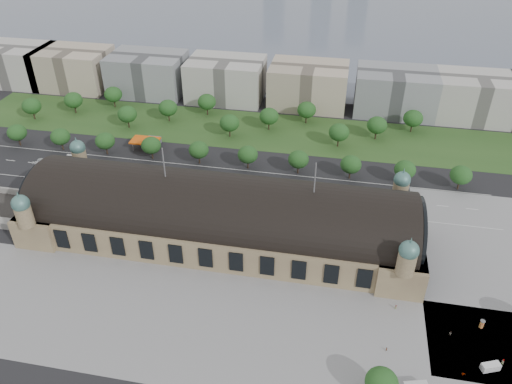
% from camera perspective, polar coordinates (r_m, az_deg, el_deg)
% --- Properties ---
extents(ground, '(900.00, 900.00, 0.00)m').
position_cam_1_polar(ground, '(196.73, -4.07, -5.12)').
color(ground, black).
rests_on(ground, ground).
extents(station, '(150.00, 48.40, 44.30)m').
position_cam_1_polar(station, '(190.45, -4.19, -2.71)').
color(station, '#9E8B62').
rests_on(station, ground).
extents(plaza_south, '(190.00, 48.00, 0.12)m').
position_cam_1_polar(plaza_south, '(164.14, -4.50, -15.07)').
color(plaza_south, gray).
rests_on(plaza_south, ground).
extents(plaza_east, '(56.00, 100.00, 0.12)m').
position_cam_1_polar(plaza_east, '(201.37, 25.95, -8.11)').
color(plaza_east, gray).
rests_on(plaza_east, ground).
extents(road_slab, '(260.00, 26.00, 0.10)m').
position_cam_1_polar(road_slab, '(231.15, -6.55, 1.33)').
color(road_slab, black).
rests_on(road_slab, ground).
extents(grass_belt, '(300.00, 45.00, 0.10)m').
position_cam_1_polar(grass_belt, '(276.08, -2.31, 7.27)').
color(grass_belt, '#294E1F').
rests_on(grass_belt, ground).
extents(petrol_station, '(14.00, 13.00, 5.05)m').
position_cam_1_polar(petrol_station, '(262.58, -12.04, 5.75)').
color(petrol_station, '#E2560D').
rests_on(petrol_station, ground).
extents(lake, '(700.00, 320.00, 0.08)m').
position_cam_1_polar(lake, '(463.90, 5.54, 18.28)').
color(lake, slate).
rests_on(lake, ground).
extents(office_0, '(45.00, 32.00, 24.00)m').
position_cam_1_polar(office_0, '(368.88, -25.67, 13.02)').
color(office_0, '#B4B1AB').
rests_on(office_0, ground).
extents(office_1, '(45.00, 32.00, 24.00)m').
position_cam_1_polar(office_1, '(347.38, -20.12, 13.13)').
color(office_1, '#BDAB94').
rests_on(office_1, ground).
extents(office_2, '(45.00, 32.00, 24.00)m').
position_cam_1_polar(office_2, '(325.45, -12.26, 13.07)').
color(office_2, gray).
rests_on(office_2, ground).
extents(office_3, '(45.00, 32.00, 24.00)m').
position_cam_1_polar(office_3, '(310.10, -3.45, 12.73)').
color(office_3, '#B4B1AB').
rests_on(office_3, ground).
extents(office_4, '(45.00, 32.00, 24.00)m').
position_cam_1_polar(office_4, '(302.34, 6.00, 12.04)').
color(office_4, '#BDAB94').
rests_on(office_4, ground).
extents(office_5, '(45.00, 32.00, 24.00)m').
position_cam_1_polar(office_5, '(302.75, 15.62, 11.01)').
color(office_5, gray).
rests_on(office_5, ground).
extents(office_6, '(45.00, 32.00, 24.00)m').
position_cam_1_polar(office_6, '(310.09, 23.98, 9.85)').
color(office_6, '#B4B1AB').
rests_on(office_6, ground).
extents(tree_row_0, '(9.60, 9.60, 11.52)m').
position_cam_1_polar(tree_row_0, '(282.73, -25.66, 6.15)').
color(tree_row_0, '#2D2116').
rests_on(tree_row_0, ground).
extents(tree_row_1, '(9.60, 9.60, 11.52)m').
position_cam_1_polar(tree_row_1, '(269.65, -21.46, 5.90)').
color(tree_row_1, '#2D2116').
rests_on(tree_row_1, ground).
extents(tree_row_2, '(9.60, 9.60, 11.52)m').
position_cam_1_polar(tree_row_2, '(258.15, -16.88, 5.60)').
color(tree_row_2, '#2D2116').
rests_on(tree_row_2, ground).
extents(tree_row_3, '(9.60, 9.60, 11.52)m').
position_cam_1_polar(tree_row_3, '(248.43, -11.90, 5.24)').
color(tree_row_3, '#2D2116').
rests_on(tree_row_3, ground).
extents(tree_row_4, '(9.60, 9.60, 11.52)m').
position_cam_1_polar(tree_row_4, '(240.73, -6.57, 4.80)').
color(tree_row_4, '#2D2116').
rests_on(tree_row_4, ground).
extents(tree_row_5, '(9.60, 9.60, 11.52)m').
position_cam_1_polar(tree_row_5, '(235.23, -0.95, 4.30)').
color(tree_row_5, '#2D2116').
rests_on(tree_row_5, ground).
extents(tree_row_6, '(9.60, 9.60, 11.52)m').
position_cam_1_polar(tree_row_6, '(232.09, 4.88, 3.73)').
color(tree_row_6, '#2D2116').
rests_on(tree_row_6, ground).
extents(tree_row_7, '(9.60, 9.60, 11.52)m').
position_cam_1_polar(tree_row_7, '(231.41, 10.79, 3.11)').
color(tree_row_7, '#2D2116').
rests_on(tree_row_7, ground).
extents(tree_row_8, '(9.60, 9.60, 11.52)m').
position_cam_1_polar(tree_row_8, '(233.22, 16.66, 2.46)').
color(tree_row_8, '#2D2116').
rests_on(tree_row_8, ground).
extents(tree_row_9, '(9.60, 9.60, 11.52)m').
position_cam_1_polar(tree_row_9, '(237.45, 22.39, 1.81)').
color(tree_row_9, '#2D2116').
rests_on(tree_row_9, ground).
extents(tree_belt_0, '(10.40, 10.40, 12.48)m').
position_cam_1_polar(tree_belt_0, '(309.93, -24.27, 8.96)').
color(tree_belt_0, '#2D2116').
rests_on(tree_belt_0, ground).
extents(tree_belt_1, '(10.40, 10.40, 12.48)m').
position_cam_1_polar(tree_belt_1, '(309.07, -20.15, 9.84)').
color(tree_belt_1, '#2D2116').
rests_on(tree_belt_1, ground).
extents(tree_belt_2, '(10.40, 10.40, 12.48)m').
position_cam_1_polar(tree_belt_2, '(309.85, -16.01, 10.67)').
color(tree_belt_2, '#2D2116').
rests_on(tree_belt_2, ground).
extents(tree_belt_3, '(10.40, 10.40, 12.48)m').
position_cam_1_polar(tree_belt_3, '(282.20, -14.50, 8.61)').
color(tree_belt_3, '#2D2116').
rests_on(tree_belt_3, ground).
extents(tree_belt_4, '(10.40, 10.40, 12.48)m').
position_cam_1_polar(tree_belt_4, '(285.08, -10.03, 9.45)').
color(tree_belt_4, '#2D2116').
rests_on(tree_belt_4, ground).
extents(tree_belt_5, '(10.40, 10.40, 12.48)m').
position_cam_1_polar(tree_belt_5, '(289.69, -5.64, 10.21)').
color(tree_belt_5, '#2D2116').
rests_on(tree_belt_5, ground).
extents(tree_belt_6, '(10.40, 10.40, 12.48)m').
position_cam_1_polar(tree_belt_6, '(264.03, -3.05, 7.89)').
color(tree_belt_6, '#2D2116').
rests_on(tree_belt_6, ground).
extents(tree_belt_7, '(10.40, 10.40, 12.48)m').
position_cam_1_polar(tree_belt_7, '(271.14, 1.50, 8.65)').
color(tree_belt_7, '#2D2116').
rests_on(tree_belt_7, ground).
extents(tree_belt_8, '(10.40, 10.40, 12.48)m').
position_cam_1_polar(tree_belt_8, '(279.88, 5.81, 9.33)').
color(tree_belt_8, '#2D2116').
rests_on(tree_belt_8, ground).
extents(tree_belt_9, '(10.40, 10.40, 12.48)m').
position_cam_1_polar(tree_belt_9, '(257.47, 9.47, 6.74)').
color(tree_belt_9, '#2D2116').
rests_on(tree_belt_9, ground).
extents(tree_belt_10, '(10.40, 10.40, 12.48)m').
position_cam_1_polar(tree_belt_10, '(268.81, 13.67, 7.43)').
color(tree_belt_10, '#2D2116').
rests_on(tree_belt_10, ground).
extents(tree_belt_11, '(10.40, 10.40, 12.48)m').
position_cam_1_polar(tree_belt_11, '(281.49, 17.52, 8.03)').
color(tree_belt_11, '#2D2116').
rests_on(tree_belt_11, ground).
extents(tree_plaza_s, '(9.00, 9.00, 10.64)m').
position_cam_1_polar(tree_plaza_s, '(146.66, 14.16, -20.37)').
color(tree_plaza_s, '#2D2116').
rests_on(tree_plaza_s, ground).
extents(traffic_car_0, '(4.29, 1.99, 1.42)m').
position_cam_1_polar(traffic_car_0, '(264.62, -23.86, 3.10)').
color(traffic_car_0, white).
rests_on(traffic_car_0, ground).
extents(traffic_car_1, '(4.68, 1.86, 1.51)m').
position_cam_1_polar(traffic_car_1, '(265.32, -23.25, 3.35)').
color(traffic_car_1, '#909498').
rests_on(traffic_car_1, ground).
extents(traffic_car_2, '(5.45, 2.66, 1.49)m').
position_cam_1_polar(traffic_car_2, '(239.68, -16.53, 1.51)').
color(traffic_car_2, black).
rests_on(traffic_car_2, ground).
extents(traffic_car_3, '(5.78, 2.79, 1.62)m').
position_cam_1_polar(traffic_car_3, '(236.29, -10.23, 1.99)').
color(traffic_car_3, maroon).
rests_on(traffic_car_3, ground).
extents(traffic_car_4, '(3.84, 1.76, 1.28)m').
position_cam_1_polar(traffic_car_4, '(215.82, 1.57, -0.85)').
color(traffic_car_4, '#172342').
rests_on(traffic_car_4, ground).
extents(traffic_car_5, '(5.00, 1.90, 1.63)m').
position_cam_1_polar(traffic_car_5, '(226.94, 9.30, 0.64)').
color(traffic_car_5, '#57595E').
rests_on(traffic_car_5, ground).
extents(traffic_car_6, '(5.42, 2.97, 1.44)m').
position_cam_1_polar(traffic_car_6, '(220.41, 16.12, -1.51)').
color(traffic_car_6, white).
rests_on(traffic_car_6, ground).
extents(parked_car_0, '(4.05, 3.14, 1.28)m').
position_cam_1_polar(parked_car_0, '(237.61, -18.62, 0.76)').
color(parked_car_0, black).
rests_on(parked_car_0, ground).
extents(parked_car_1, '(5.97, 4.44, 1.51)m').
position_cam_1_polar(parked_car_1, '(237.31, -19.65, 0.52)').
color(parked_car_1, maroon).
rests_on(parked_car_1, ground).
extents(parked_car_2, '(5.66, 3.97, 1.52)m').
position_cam_1_polar(parked_car_2, '(231.05, -14.79, 0.52)').
color(parked_car_2, '#1D1B4C').
rests_on(parked_car_2, ground).
extents(parked_car_3, '(4.89, 3.70, 1.55)m').
position_cam_1_polar(parked_car_3, '(224.91, -10.98, 0.10)').
color(parked_car_3, '#595D60').
rests_on(parked_car_3, ground).
extents(parked_car_4, '(5.03, 4.24, 1.63)m').
position_cam_1_polar(parked_car_4, '(218.99, -9.21, -0.70)').
color(parked_car_4, silver).
rests_on(parked_car_4, ground).
extents(parked_car_5, '(5.81, 4.68, 1.47)m').
position_cam_1_polar(parked_car_5, '(219.21, -9.16, -0.68)').
color(parked_car_5, gray).
rests_on(parked_car_5, ground).
extents(parked_car_6, '(5.48, 4.44, 1.49)m').
position_cam_1_polar(parked_car_6, '(220.08, -8.75, -0.48)').
color(parked_car_6, black).
rests_on(parked_car_6, ground).
extents(bus_west, '(12.95, 3.07, 3.60)m').
position_cam_1_polar(bus_west, '(223.98, -8.50, 0.54)').
color(bus_west, red).
rests_on(bus_west, ground).
extents(bus_mid, '(11.61, 3.08, 3.21)m').
position_cam_1_polar(bus_mid, '(215.53, 2.62, -0.61)').
color(bus_mid, silver).
rests_on(bus_mid, ground).
extents(bus_east, '(12.12, 3.08, 3.36)m').
position_cam_1_polar(bus_east, '(214.97, 0.28, -0.65)').
color(bus_east, silver).
rests_on(bus_east, ground).
extents(van_east, '(5.82, 4.01, 2.34)m').
position_cam_1_polar(van_east, '(167.00, 25.14, -17.67)').
color(van_east, silver).
rests_on(van_east, ground).
extents(advertising_column, '(1.56, 1.56, 2.97)m').
position_cam_1_polar(advertising_column, '(177.21, 24.41, -13.57)').
color(advertising_column, '#BD3F2F').
rests_on(advertising_column, ground).
extents(pedestrian_0, '(0.90, 0.66, 1.64)m').
position_cam_1_polar(pedestrian_0, '(174.21, 15.68, -12.55)').
color(pedestrian_0, gray).
rests_on(pedestrian_0, ground).
extents(pedestrian_1, '(0.60, 0.66, 1.52)m').
position_cam_1_polar(pedestrian_1, '(161.88, 14.70, -16.99)').
color(pedestrian_1, gray).
rests_on(pedestrian_1, ground).
extents(pedestrian_2, '(1.02, 1.06, 1.93)m').
position_cam_1_polar(pedestrian_2, '(171.58, 21.32, -14.81)').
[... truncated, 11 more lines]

